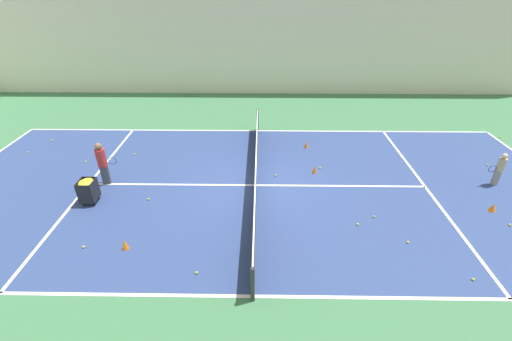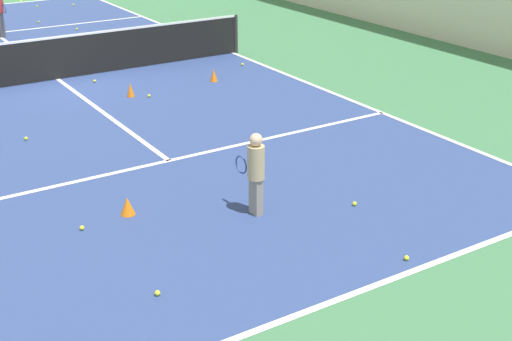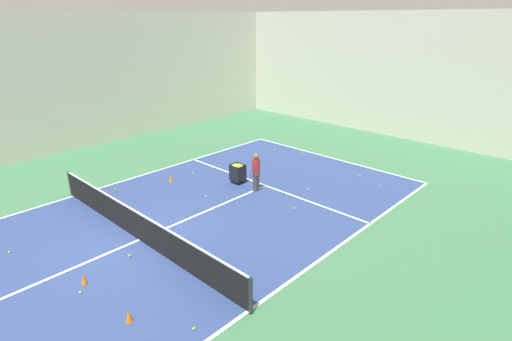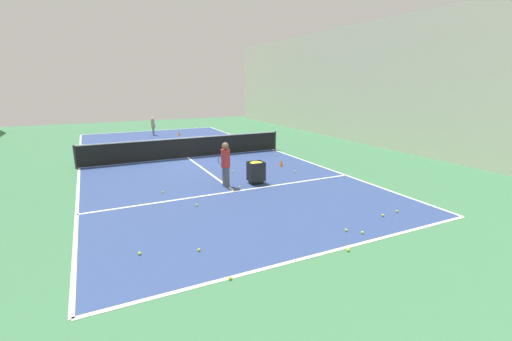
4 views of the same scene
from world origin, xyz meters
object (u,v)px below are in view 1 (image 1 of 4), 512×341
ball_cart (87,187)px  training_cone_1 (306,144)px  tennis_net (256,173)px  training_cone_0 (125,244)px  player_near_baseline (500,167)px  coach_at_net (102,161)px

ball_cart → training_cone_1: ball_cart is taller
tennis_net → training_cone_0: tennis_net is taller
tennis_net → training_cone_0: bearing=132.8°
player_near_baseline → ball_cart: 14.26m
tennis_net → coach_at_net: (0.06, 5.45, 0.40)m
player_near_baseline → coach_at_net: bearing=-2.8°
coach_at_net → training_cone_1: (3.05, -7.61, -0.78)m
tennis_net → training_cone_1: 3.81m
training_cone_0 → player_near_baseline: bearing=-74.0°
player_near_baseline → training_cone_1: size_ratio=4.14×
coach_at_net → ball_cart: 1.22m
tennis_net → training_cone_0: 4.93m
tennis_net → coach_at_net: bearing=89.4°
ball_cart → player_near_baseline: bearing=-84.8°
training_cone_1 → ball_cart: bearing=118.7°
coach_at_net → ball_cart: coach_at_net is taller
coach_at_net → training_cone_0: 3.94m
training_cone_0 → ball_cart: bearing=41.0°
ball_cart → training_cone_1: (4.22, -7.71, -0.44)m
coach_at_net → training_cone_0: size_ratio=5.24×
player_near_baseline → coach_at_net: size_ratio=0.78×
ball_cart → training_cone_1: size_ratio=2.77×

